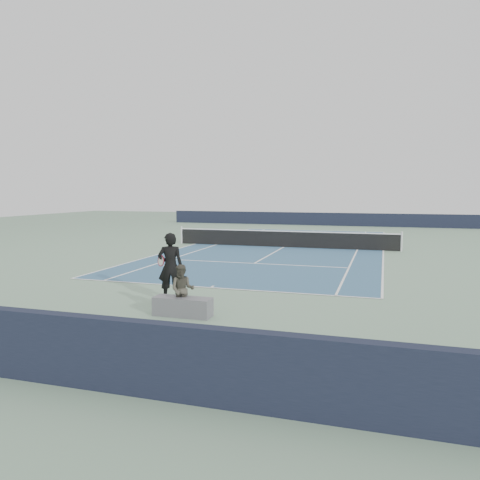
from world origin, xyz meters
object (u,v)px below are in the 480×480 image
(tennis_player, at_px, (170,267))
(tennis_ball, at_px, (155,304))
(tennis_net, at_px, (284,239))
(spectator_bench, at_px, (183,298))

(tennis_player, relative_size, tennis_ball, 29.66)
(tennis_net, xyz_separation_m, spectator_bench, (0.56, -15.38, -0.02))
(tennis_ball, bearing_deg, tennis_player, 73.08)
(tennis_ball, distance_m, spectator_bench, 1.58)
(tennis_player, distance_m, tennis_ball, 1.19)
(tennis_player, distance_m, spectator_bench, 1.91)
(spectator_bench, bearing_deg, tennis_ball, 145.76)
(tennis_net, distance_m, tennis_ball, 14.55)
(tennis_net, xyz_separation_m, tennis_ball, (-0.69, -14.53, -0.47))
(tennis_player, xyz_separation_m, tennis_ball, (-0.20, -0.65, -0.97))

